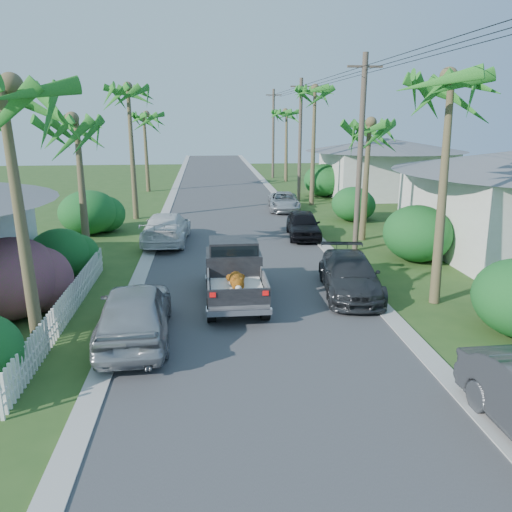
{
  "coord_description": "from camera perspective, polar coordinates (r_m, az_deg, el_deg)",
  "views": [
    {
      "loc": [
        -1.55,
        -9.83,
        6.26
      ],
      "look_at": [
        0.2,
        7.47,
        1.4
      ],
      "focal_mm": 35.0,
      "sensor_mm": 36.0,
      "label": 1
    }
  ],
  "objects": [
    {
      "name": "palm_r_a",
      "position": [
        17.7,
        21.72,
        18.35
      ],
      "size": [
        4.4,
        4.4,
        8.7
      ],
      "color": "brown",
      "rests_on": "ground"
    },
    {
      "name": "shrub_r_c",
      "position": [
        31.6,
        11.01,
        5.85
      ],
      "size": [
        2.6,
        2.86,
        2.1
      ],
      "primitive_type": "ellipsoid",
      "color": "#164E1E",
      "rests_on": "ground"
    },
    {
      "name": "picket_fence",
      "position": [
        16.97,
        -20.69,
        -5.28
      ],
      "size": [
        0.1,
        11.0,
        1.0
      ],
      "primitive_type": "cube",
      "color": "white",
      "rests_on": "ground"
    },
    {
      "name": "shrub_r_d",
      "position": [
        41.25,
        7.74,
        8.58
      ],
      "size": [
        3.2,
        3.52,
        2.6
      ],
      "primitive_type": "ellipsoid",
      "color": "#164E1E",
      "rests_on": "ground"
    },
    {
      "name": "utility_pole_c",
      "position": [
        38.53,
        5.05,
        13.1
      ],
      "size": [
        1.6,
        0.26,
        9.0
      ],
      "color": "brown",
      "rests_on": "ground"
    },
    {
      "name": "curb_left",
      "position": [
        35.49,
        -10.17,
        5.27
      ],
      "size": [
        0.6,
        100.0,
        0.06
      ],
      "primitive_type": "cube",
      "color": "#A5A39E",
      "rests_on": "ground"
    },
    {
      "name": "curb_right",
      "position": [
        35.86,
        3.72,
        5.59
      ],
      "size": [
        0.6,
        100.0,
        0.06
      ],
      "primitive_type": "cube",
      "color": "#A5A39E",
      "rests_on": "ground"
    },
    {
      "name": "parked_car_rm",
      "position": [
        18.49,
        10.69,
        -2.16
      ],
      "size": [
        2.54,
        5.03,
        1.4
      ],
      "primitive_type": "imported",
      "rotation": [
        0.0,
        0.0,
        -0.12
      ],
      "color": "#28292C",
      "rests_on": "ground"
    },
    {
      "name": "utility_pole_d",
      "position": [
        53.33,
        1.99,
        13.83
      ],
      "size": [
        1.6,
        0.26,
        9.0
      ],
      "color": "brown",
      "rests_on": "ground"
    },
    {
      "name": "palm_l_c",
      "position": [
        32.18,
        -14.45,
        18.1
      ],
      "size": [
        4.4,
        4.4,
        9.2
      ],
      "color": "brown",
      "rests_on": "ground"
    },
    {
      "name": "palm_r_c",
      "position": [
        36.7,
        6.77,
        18.41
      ],
      "size": [
        4.4,
        4.4,
        9.4
      ],
      "color": "brown",
      "rests_on": "ground"
    },
    {
      "name": "shrub_l_d",
      "position": [
        29.01,
        -18.59,
        4.76
      ],
      "size": [
        3.2,
        3.52,
        2.4
      ],
      "primitive_type": "ellipsoid",
      "color": "#164E1E",
      "rests_on": "ground"
    },
    {
      "name": "parked_car_ln",
      "position": [
        14.83,
        -13.69,
        -6.24
      ],
      "size": [
        2.23,
        5.08,
        1.7
      ],
      "primitive_type": "imported",
      "rotation": [
        0.0,
        0.0,
        3.19
      ],
      "color": "#9C9EA2",
      "rests_on": "ground"
    },
    {
      "name": "palm_r_b",
      "position": [
        26.13,
        12.82,
        14.57
      ],
      "size": [
        4.4,
        4.4,
        7.2
      ],
      "color": "brown",
      "rests_on": "ground"
    },
    {
      "name": "palm_l_d",
      "position": [
        44.1,
        -12.69,
        15.5
      ],
      "size": [
        4.4,
        4.4,
        7.7
      ],
      "color": "brown",
      "rests_on": "ground"
    },
    {
      "name": "house_right_far",
      "position": [
        42.6,
        14.43,
        9.57
      ],
      "size": [
        9.0,
        8.0,
        4.6
      ],
      "color": "silver",
      "rests_on": "ground"
    },
    {
      "name": "shrub_l_b",
      "position": [
        17.72,
        -26.17,
        -2.28
      ],
      "size": [
        3.0,
        3.3,
        2.6
      ],
      "primitive_type": "ellipsoid",
      "color": "#A61761",
      "rests_on": "ground"
    },
    {
      "name": "shrub_l_c",
      "position": [
        21.33,
        -21.5,
        0.24
      ],
      "size": [
        2.4,
        2.64,
        2.0
      ],
      "primitive_type": "ellipsoid",
      "color": "#164E1E",
      "rests_on": "ground"
    },
    {
      "name": "palm_l_a",
      "position": [
        13.66,
        -26.91,
        16.84
      ],
      "size": [
        4.4,
        4.4,
        8.2
      ],
      "color": "brown",
      "rests_on": "ground"
    },
    {
      "name": "parked_car_lf",
      "position": [
        25.9,
        -10.2,
        3.14
      ],
      "size": [
        2.43,
        5.42,
        1.54
      ],
      "primitive_type": "imported",
      "rotation": [
        0.0,
        0.0,
        3.09
      ],
      "color": "silver",
      "rests_on": "ground"
    },
    {
      "name": "shrub_r_b",
      "position": [
        23.37,
        17.98,
        2.47
      ],
      "size": [
        3.0,
        3.3,
        2.5
      ],
      "primitive_type": "ellipsoid",
      "color": "#164E1E",
      "rests_on": "ground"
    },
    {
      "name": "palm_l_b",
      "position": [
        22.45,
        -19.96,
        14.44
      ],
      "size": [
        4.4,
        4.4,
        7.4
      ],
      "color": "brown",
      "rests_on": "ground"
    },
    {
      "name": "road",
      "position": [
        35.42,
        -3.19,
        5.44
      ],
      "size": [
        8.0,
        100.0,
        0.02
      ],
      "primitive_type": "cube",
      "color": "#38383A",
      "rests_on": "ground"
    },
    {
      "name": "palm_r_d",
      "position": [
        50.47,
        3.54,
        16.14
      ],
      "size": [
        4.4,
        4.4,
        8.0
      ],
      "color": "brown",
      "rests_on": "ground"
    },
    {
      "name": "parked_car_rf",
      "position": [
        26.84,
        5.43,
        3.59
      ],
      "size": [
        2.0,
        4.23,
        1.4
      ],
      "primitive_type": "imported",
      "rotation": [
        0.0,
        0.0,
        -0.09
      ],
      "color": "black",
      "rests_on": "ground"
    },
    {
      "name": "ground",
      "position": [
        11.75,
        2.82,
        -16.58
      ],
      "size": [
        120.0,
        120.0,
        0.0
      ],
      "primitive_type": "plane",
      "color": "#2C4C1C",
      "rests_on": "ground"
    },
    {
      "name": "pickup_truck",
      "position": [
        17.77,
        -2.54,
        -1.58
      ],
      "size": [
        1.98,
        5.12,
        2.06
      ],
      "color": "black",
      "rests_on": "ground"
    },
    {
      "name": "parked_car_rd",
      "position": [
        34.67,
        3.21,
        6.22
      ],
      "size": [
        2.41,
        4.57,
        1.22
      ],
      "primitive_type": "imported",
      "rotation": [
        0.0,
        0.0,
        -0.09
      ],
      "color": "#ADAFB4",
      "rests_on": "ground"
    },
    {
      "name": "utility_pole_b",
      "position": [
        23.98,
        11.82,
        11.33
      ],
      "size": [
        1.6,
        0.26,
        9.0
      ],
      "color": "brown",
      "rests_on": "ground"
    }
  ]
}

